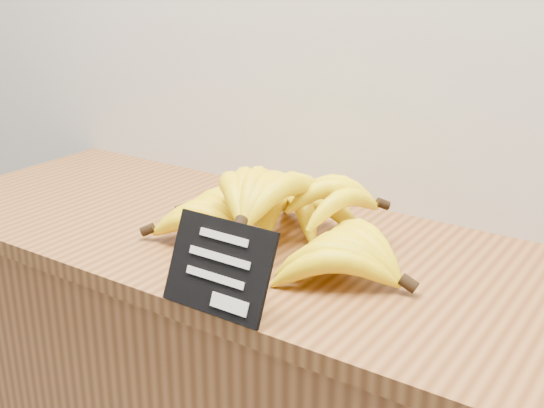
% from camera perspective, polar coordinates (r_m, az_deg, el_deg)
% --- Properties ---
extents(counter_top, '(1.52, 0.54, 0.03)m').
position_cam_1_polar(counter_top, '(1.20, 1.34, -4.05)').
color(counter_top, '#915B2D').
rests_on(counter_top, counter).
extents(chalkboard_sign, '(0.17, 0.06, 0.13)m').
position_cam_1_polar(chalkboard_sign, '(0.96, -4.49, -5.27)').
color(chalkboard_sign, black).
rests_on(chalkboard_sign, counter_top).
extents(banana_pile, '(0.51, 0.39, 0.13)m').
position_cam_1_polar(banana_pile, '(1.17, 0.64, -0.98)').
color(banana_pile, '#FFEA0A').
rests_on(banana_pile, counter_top).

